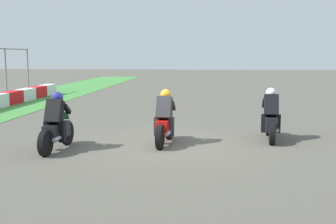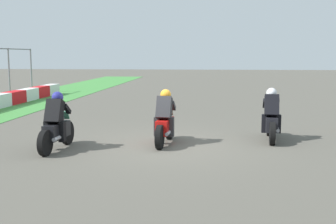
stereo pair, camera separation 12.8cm
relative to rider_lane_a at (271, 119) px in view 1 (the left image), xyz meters
name	(u,v)px [view 1 (the left image)]	position (x,y,z in m)	size (l,w,h in m)	color
ground_plane	(170,145)	(-0.99, 2.85, -0.62)	(120.00, 120.00, 0.00)	#545047
rider_lane_a	(271,119)	(0.00, 0.00, 0.00)	(2.04, 0.55, 1.51)	black
rider_lane_b	(165,122)	(-0.83, 3.00, 0.00)	(2.04, 0.56, 1.51)	black
rider_lane_c	(57,126)	(-1.83, 5.72, 0.00)	(2.04, 0.55, 1.51)	black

